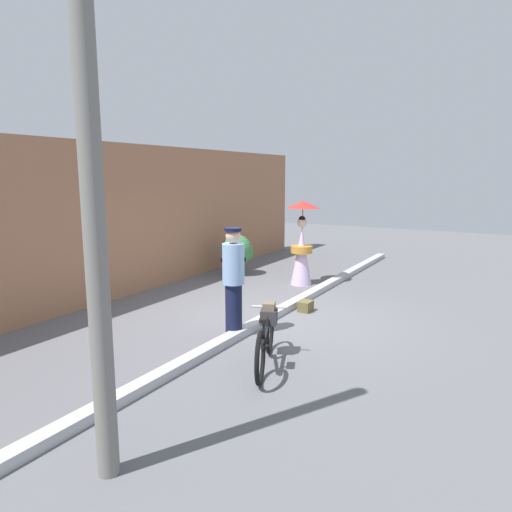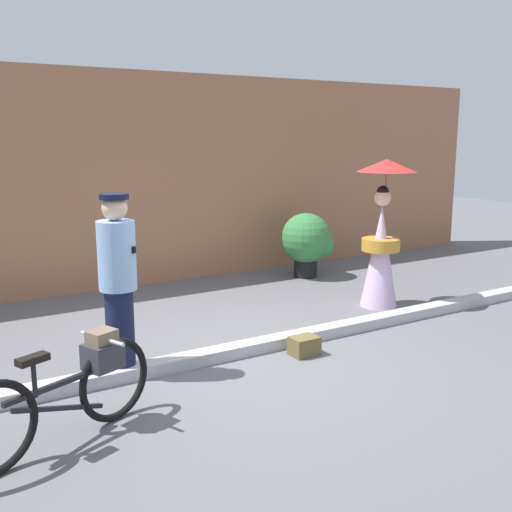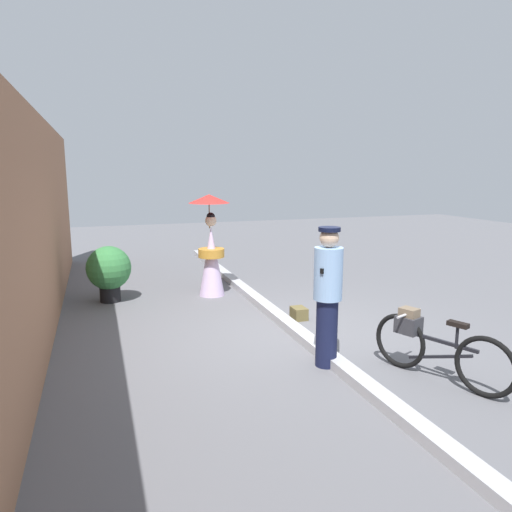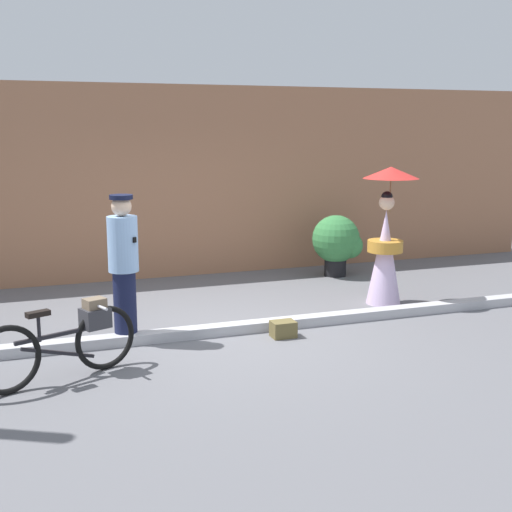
{
  "view_description": "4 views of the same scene",
  "coord_description": "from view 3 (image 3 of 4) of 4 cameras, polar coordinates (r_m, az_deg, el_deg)",
  "views": [
    {
      "loc": [
        -6.91,
        -3.68,
        2.48
      ],
      "look_at": [
        0.54,
        0.66,
        0.97
      ],
      "focal_mm": 32.45,
      "sensor_mm": 36.0,
      "label": 1
    },
    {
      "loc": [
        -2.78,
        -5.03,
        2.19
      ],
      "look_at": [
        0.51,
        0.37,
        0.92
      ],
      "focal_mm": 42.12,
      "sensor_mm": 36.0,
      "label": 2
    },
    {
      "loc": [
        -5.97,
        2.64,
        2.34
      ],
      "look_at": [
        0.07,
        0.59,
        1.18
      ],
      "focal_mm": 33.09,
      "sensor_mm": 36.0,
      "label": 3
    },
    {
      "loc": [
        -2.16,
        -7.35,
        2.42
      ],
      "look_at": [
        0.62,
        0.54,
        0.82
      ],
      "focal_mm": 46.94,
      "sensor_mm": 36.0,
      "label": 4
    }
  ],
  "objects": [
    {
      "name": "backpack_on_pavement",
      "position": [
        7.61,
        5.25,
        -6.87
      ],
      "size": [
        0.28,
        0.21,
        0.19
      ],
      "color": "brown",
      "rests_on": "ground_plane"
    },
    {
      "name": "potted_plant_by_door",
      "position": [
        8.89,
        -17.26,
        -1.62
      ],
      "size": [
        0.81,
        0.79,
        1.01
      ],
      "color": "black",
      "rests_on": "ground_plane"
    },
    {
      "name": "person_officer",
      "position": [
        5.67,
        8.66,
        -4.47
      ],
      "size": [
        0.34,
        0.34,
        1.7
      ],
      "color": "#141938",
      "rests_on": "ground_plane"
    },
    {
      "name": "bicycle_near_officer",
      "position": [
        5.78,
        20.54,
        -10.0
      ],
      "size": [
        1.57,
        0.72,
        0.76
      ],
      "color": "black",
      "rests_on": "ground_plane"
    },
    {
      "name": "person_with_parasol",
      "position": [
        8.89,
        -5.47,
        1.18
      ],
      "size": [
        0.76,
        0.76,
        1.91
      ],
      "color": "silver",
      "rests_on": "ground_plane"
    },
    {
      "name": "ground_plane",
      "position": [
        6.94,
        4.89,
        -9.46
      ],
      "size": [
        30.0,
        30.0,
        0.0
      ],
      "primitive_type": "plane",
      "color": "slate"
    },
    {
      "name": "building_wall",
      "position": [
        6.09,
        -26.71,
        1.76
      ],
      "size": [
        14.0,
        0.4,
        3.11
      ],
      "primitive_type": "cube",
      "color": "#9E6B4C",
      "rests_on": "ground_plane"
    },
    {
      "name": "sidewalk_curb",
      "position": [
        6.92,
        4.9,
        -8.99
      ],
      "size": [
        14.0,
        0.2,
        0.12
      ],
      "primitive_type": "cube",
      "color": "#B2B2B7",
      "rests_on": "ground_plane"
    }
  ]
}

